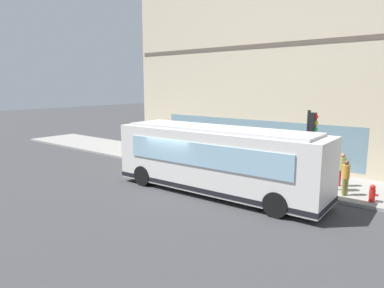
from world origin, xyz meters
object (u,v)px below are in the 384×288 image
Objects in this scene: traffic_light_near_corner at (311,135)px; city_bus_nearside at (217,160)px; pedestrian_walking_along_curb at (346,175)px; newspaper_vending_box at (304,174)px; fire_hydrant at (372,193)px; pedestrian_near_building_entrance at (342,167)px.

city_bus_nearside is at bearing 126.15° from traffic_light_near_corner.
newspaper_vending_box is at bearing 71.43° from pedestrian_walking_along_curb.
traffic_light_near_corner is 3.44m from fire_hydrant.
traffic_light_near_corner is 2.63m from pedestrian_near_building_entrance.
pedestrian_near_building_entrance is (4.26, -4.32, -0.48)m from city_bus_nearside.
city_bus_nearside is 13.68× the size of fire_hydrant.
city_bus_nearside reaches higher than pedestrian_walking_along_curb.
city_bus_nearside is at bearing 142.33° from newspaper_vending_box.
pedestrian_near_building_entrance reaches higher than newspaper_vending_box.
traffic_light_near_corner is 2.28m from pedestrian_walking_along_curb.
pedestrian_walking_along_curb is at bearing -108.57° from newspaper_vending_box.
city_bus_nearside reaches higher than fire_hydrant.
fire_hydrant is 0.46× the size of pedestrian_near_building_entrance.
pedestrian_walking_along_curb is at bearing -74.11° from traffic_light_near_corner.
city_bus_nearside is at bearing 120.70° from pedestrian_walking_along_curb.
fire_hydrant is 1.27m from pedestrian_walking_along_curb.
newspaper_vending_box reaches higher than fire_hydrant.
pedestrian_walking_along_curb is at bearing -59.30° from city_bus_nearside.
pedestrian_walking_along_curb is (2.88, -4.85, -0.50)m from city_bus_nearside.
pedestrian_walking_along_curb is 0.98× the size of pedestrian_near_building_entrance.
pedestrian_near_building_entrance is at bearing 21.09° from pedestrian_walking_along_curb.
pedestrian_near_building_entrance is at bearing -66.57° from newspaper_vending_box.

